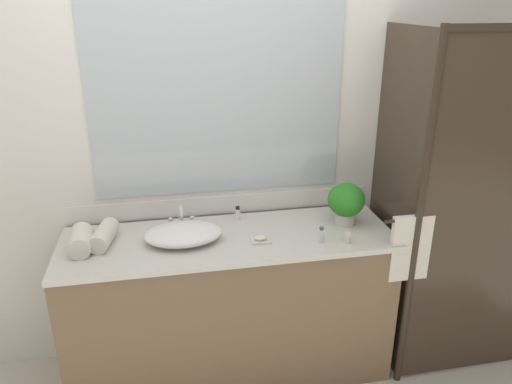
{
  "coord_description": "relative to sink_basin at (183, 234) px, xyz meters",
  "views": [
    {
      "loc": [
        -0.3,
        -2.34,
        2.1
      ],
      "look_at": [
        0.15,
        0.0,
        1.15
      ],
      "focal_mm": 34.15,
      "sensor_mm": 36.0,
      "label": 1
    }
  ],
  "objects": [
    {
      "name": "sink_basin",
      "position": [
        0.0,
        0.0,
        0.0
      ],
      "size": [
        0.41,
        0.3,
        0.08
      ],
      "primitive_type": "ellipsoid",
      "color": "white",
      "rests_on": "vanity_cabinet"
    },
    {
      "name": "rolled_towel_middle",
      "position": [
        -0.41,
        0.04,
        0.01
      ],
      "size": [
        0.14,
        0.26,
        0.1
      ],
      "primitive_type": "cylinder",
      "rotation": [
        1.57,
        0.0,
        -0.19
      ],
      "color": "silver",
      "rests_on": "vanity_cabinet"
    },
    {
      "name": "rolled_towel_near_edge",
      "position": [
        -0.52,
        -0.01,
        0.01
      ],
      "size": [
        0.12,
        0.22,
        0.11
      ],
      "primitive_type": "cylinder",
      "rotation": [
        1.57,
        0.0,
        0.06
      ],
      "color": "silver",
      "rests_on": "vanity_cabinet"
    },
    {
      "name": "potted_plant",
      "position": [
        0.92,
        0.05,
        0.09
      ],
      "size": [
        0.21,
        0.21,
        0.24
      ],
      "color": "beige",
      "rests_on": "vanity_cabinet"
    },
    {
      "name": "faucet",
      "position": [
        0.0,
        0.17,
        0.0
      ],
      "size": [
        0.17,
        0.14,
        0.14
      ],
      "color": "silver",
      "rests_on": "vanity_cabinet"
    },
    {
      "name": "ground_plane",
      "position": [
        0.24,
        0.0,
        -0.94
      ],
      "size": [
        8.0,
        8.0,
        0.0
      ],
      "primitive_type": "plane",
      "color": "beige"
    },
    {
      "name": "shower_enclosure",
      "position": [
        1.52,
        -0.19,
        0.08
      ],
      "size": [
        1.2,
        0.59,
        2.0
      ],
      "color": "#2D2319",
      "rests_on": "ground_plane"
    },
    {
      "name": "amenity_bottle_lotion",
      "position": [
        0.71,
        -0.15,
        -0.0
      ],
      "size": [
        0.03,
        0.03,
        0.09
      ],
      "color": "silver",
      "rests_on": "vanity_cabinet"
    },
    {
      "name": "amenity_bottle_shampoo",
      "position": [
        0.85,
        -0.18,
        -0.0
      ],
      "size": [
        0.03,
        0.03,
        0.08
      ],
      "color": "silver",
      "rests_on": "vanity_cabinet"
    },
    {
      "name": "vanity_cabinet",
      "position": [
        0.24,
        0.01,
        -0.49
      ],
      "size": [
        1.8,
        0.58,
        0.9
      ],
      "color": "brown",
      "rests_on": "ground_plane"
    },
    {
      "name": "amenity_bottle_body_wash",
      "position": [
        0.32,
        0.21,
        -0.0
      ],
      "size": [
        0.03,
        0.03,
        0.08
      ],
      "color": "white",
      "rests_on": "vanity_cabinet"
    },
    {
      "name": "wall_back_with_mirror",
      "position": [
        0.24,
        0.35,
        0.37
      ],
      "size": [
        4.4,
        0.06,
        2.6
      ],
      "color": "silver",
      "rests_on": "ground_plane"
    },
    {
      "name": "soap_dish",
      "position": [
        0.4,
        -0.09,
        -0.03
      ],
      "size": [
        0.1,
        0.07,
        0.04
      ],
      "color": "silver",
      "rests_on": "vanity_cabinet"
    }
  ]
}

